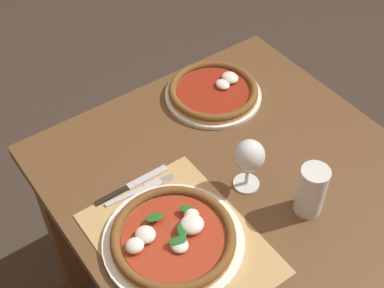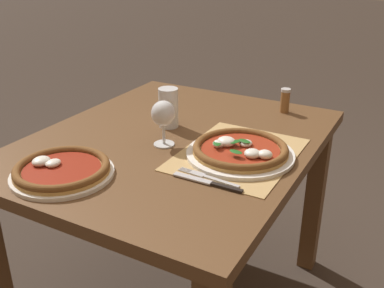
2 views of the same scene
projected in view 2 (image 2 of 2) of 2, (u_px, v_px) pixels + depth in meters
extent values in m
cube|color=brown|center=(174.00, 144.00, 1.56)|extent=(1.12, 0.92, 0.04)
cube|color=brown|center=(314.00, 199.00, 1.94)|extent=(0.07, 0.07, 0.70)
cube|color=brown|center=(159.00, 159.00, 2.29)|extent=(0.07, 0.07, 0.70)
cube|color=tan|center=(238.00, 154.00, 1.43)|extent=(0.45, 0.34, 0.00)
cylinder|color=white|center=(240.00, 154.00, 1.42)|extent=(0.34, 0.34, 0.01)
cylinder|color=tan|center=(240.00, 151.00, 1.41)|extent=(0.30, 0.30, 0.01)
torus|color=brown|center=(240.00, 148.00, 1.41)|extent=(0.30, 0.30, 0.02)
cylinder|color=maroon|center=(240.00, 149.00, 1.41)|extent=(0.25, 0.25, 0.00)
ellipsoid|color=silver|center=(226.00, 141.00, 1.43)|extent=(0.06, 0.06, 0.03)
ellipsoid|color=silver|center=(219.00, 144.00, 1.42)|extent=(0.04, 0.04, 0.03)
ellipsoid|color=silver|center=(265.00, 154.00, 1.35)|extent=(0.04, 0.04, 0.03)
ellipsoid|color=silver|center=(246.00, 143.00, 1.43)|extent=(0.05, 0.04, 0.02)
ellipsoid|color=silver|center=(252.00, 153.00, 1.35)|extent=(0.05, 0.05, 0.03)
ellipsoid|color=#1E5B1E|center=(235.00, 142.00, 1.42)|extent=(0.05, 0.04, 0.00)
ellipsoid|color=#1E5B1E|center=(217.00, 143.00, 1.41)|extent=(0.05, 0.04, 0.00)
ellipsoid|color=#1E5B1E|center=(236.00, 152.00, 1.35)|extent=(0.03, 0.05, 0.00)
ellipsoid|color=#1E5B1E|center=(245.00, 141.00, 1.42)|extent=(0.04, 0.05, 0.00)
cylinder|color=white|center=(63.00, 174.00, 1.30)|extent=(0.30, 0.30, 0.01)
cylinder|color=tan|center=(62.00, 171.00, 1.30)|extent=(0.28, 0.28, 0.01)
torus|color=brown|center=(62.00, 168.00, 1.29)|extent=(0.28, 0.28, 0.02)
cylinder|color=maroon|center=(62.00, 169.00, 1.29)|extent=(0.22, 0.22, 0.00)
ellipsoid|color=silver|center=(41.00, 161.00, 1.31)|extent=(0.06, 0.05, 0.03)
ellipsoid|color=silver|center=(53.00, 163.00, 1.31)|extent=(0.05, 0.04, 0.02)
cylinder|color=silver|center=(165.00, 144.00, 1.50)|extent=(0.07, 0.07, 0.00)
cylinder|color=silver|center=(164.00, 135.00, 1.49)|extent=(0.01, 0.01, 0.06)
ellipsoid|color=silver|center=(164.00, 113.00, 1.46)|extent=(0.08, 0.08, 0.08)
ellipsoid|color=#AD5B14|center=(164.00, 116.00, 1.46)|extent=(0.07, 0.07, 0.05)
cylinder|color=silver|center=(168.00, 108.00, 1.63)|extent=(0.07, 0.07, 0.15)
cylinder|color=black|center=(169.00, 111.00, 1.63)|extent=(0.07, 0.07, 0.12)
cylinder|color=silver|center=(168.00, 94.00, 1.61)|extent=(0.07, 0.07, 0.02)
cube|color=#B7B7BC|center=(221.00, 181.00, 1.26)|extent=(0.02, 0.12, 0.00)
cube|color=#B7B7BC|center=(198.00, 174.00, 1.30)|extent=(0.03, 0.05, 0.00)
cylinder|color=#B7B7BC|center=(187.00, 169.00, 1.33)|extent=(0.01, 0.04, 0.00)
cylinder|color=#B7B7BC|center=(186.00, 170.00, 1.33)|extent=(0.01, 0.04, 0.00)
cylinder|color=#B7B7BC|center=(185.00, 171.00, 1.32)|extent=(0.01, 0.04, 0.00)
cylinder|color=#B7B7BC|center=(184.00, 171.00, 1.32)|extent=(0.01, 0.04, 0.00)
cube|color=black|center=(227.00, 187.00, 1.23)|extent=(0.01, 0.10, 0.01)
cube|color=#B7B7BC|center=(192.00, 178.00, 1.28)|extent=(0.02, 0.12, 0.00)
cylinder|color=brown|center=(285.00, 102.00, 1.78)|extent=(0.04, 0.04, 0.08)
cylinder|color=#BCBCC1|center=(286.00, 90.00, 1.76)|extent=(0.04, 0.04, 0.01)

